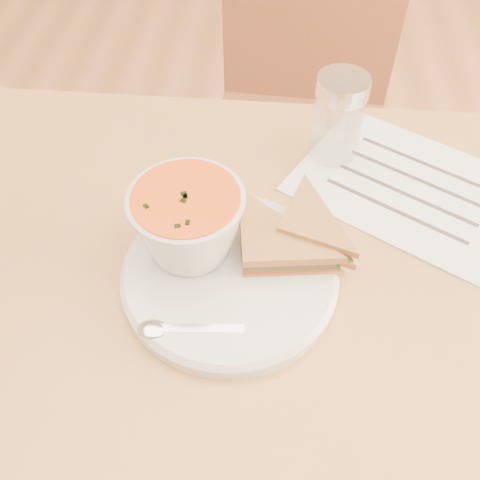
# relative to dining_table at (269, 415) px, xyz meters

# --- Properties ---
(floor) EXTENTS (5.00, 6.00, 0.01)m
(floor) POSITION_rel_dining_table_xyz_m (0.00, 0.00, -0.38)
(floor) COLOR #996237
(floor) RESTS_ON ground
(dining_table) EXTENTS (1.00, 0.70, 0.75)m
(dining_table) POSITION_rel_dining_table_xyz_m (0.00, 0.00, 0.00)
(dining_table) COLOR olive
(dining_table) RESTS_ON floor
(chair_far) EXTENTS (0.42, 0.42, 0.90)m
(chair_far) POSITION_rel_dining_table_xyz_m (0.03, 0.63, 0.07)
(chair_far) COLOR brown
(chair_far) RESTS_ON floor
(plate) EXTENTS (0.32, 0.32, 0.02)m
(plate) POSITION_rel_dining_table_xyz_m (-0.06, 0.01, 0.38)
(plate) COLOR silver
(plate) RESTS_ON dining_table
(soup_bowl) EXTENTS (0.15, 0.15, 0.09)m
(soup_bowl) POSITION_rel_dining_table_xyz_m (-0.11, 0.03, 0.43)
(soup_bowl) COLOR silver
(soup_bowl) RESTS_ON plate
(sandwich_half_a) EXTENTS (0.13, 0.13, 0.03)m
(sandwich_half_a) POSITION_rel_dining_table_xyz_m (-0.05, -0.00, 0.41)
(sandwich_half_a) COLOR #B4723F
(sandwich_half_a) RESTS_ON plate
(sandwich_half_b) EXTENTS (0.12, 0.12, 0.03)m
(sandwich_half_b) POSITION_rel_dining_table_xyz_m (-0.01, 0.04, 0.42)
(sandwich_half_b) COLOR #B4723F
(sandwich_half_b) RESTS_ON plate
(spoon) EXTENTS (0.16, 0.05, 0.01)m
(spoon) POSITION_rel_dining_table_xyz_m (-0.08, -0.07, 0.40)
(spoon) COLOR silver
(spoon) RESTS_ON plate
(paper_menu) EXTENTS (0.36, 0.33, 0.00)m
(paper_menu) POSITION_rel_dining_table_xyz_m (0.16, 0.18, 0.38)
(paper_menu) COLOR white
(paper_menu) RESTS_ON dining_table
(condiment_shaker) EXTENTS (0.09, 0.09, 0.12)m
(condiment_shaker) POSITION_rel_dining_table_xyz_m (0.06, 0.24, 0.44)
(condiment_shaker) COLOR silver
(condiment_shaker) RESTS_ON dining_table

